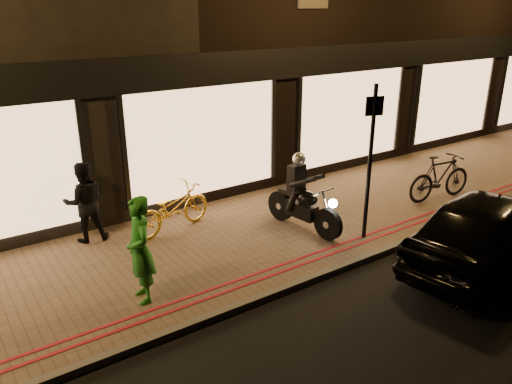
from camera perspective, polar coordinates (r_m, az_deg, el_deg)
ground at (r=8.74m, az=7.37°, el=-10.02°), size 90.00×90.00×0.00m
sidewalk at (r=10.09m, az=-0.19°, el=-5.04°), size 50.00×4.00×0.12m
kerb_stone at (r=8.74m, az=7.17°, el=-9.55°), size 50.00×0.14×0.12m
red_kerb_lines at (r=9.03m, az=5.07°, el=-7.93°), size 50.00×0.26×0.01m
building_row at (r=15.38m, az=-16.02°, el=19.18°), size 48.00×10.11×8.50m
motorcycle at (r=10.09m, az=5.32°, el=-0.96°), size 0.64×1.94×1.59m
sign_post at (r=9.56m, az=12.95°, el=4.10°), size 0.34×0.14×3.00m
bicycle_gold at (r=10.17m, az=-9.54°, el=-1.86°), size 1.89×0.99×0.94m
bicycle_dark at (r=12.37m, az=20.29°, el=1.59°), size 1.88×0.77×1.10m
person_green at (r=7.75m, az=-13.10°, el=-6.48°), size 0.47×0.66×1.70m
person_dark at (r=10.03m, az=-19.04°, el=-1.10°), size 0.85×0.71×1.58m
parked_car at (r=9.79m, az=25.14°, el=-3.80°), size 4.37×2.33×1.42m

